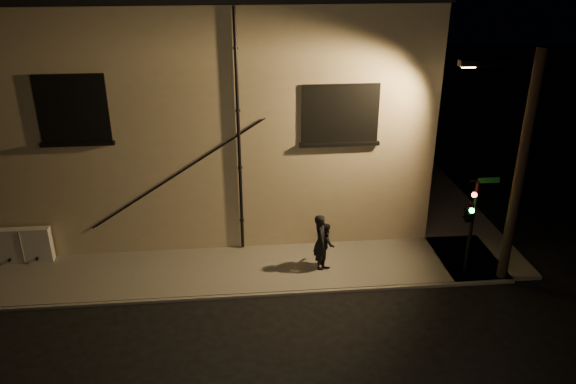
{
  "coord_description": "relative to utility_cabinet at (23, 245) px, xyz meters",
  "views": [
    {
      "loc": [
        -1.9,
        -14.89,
        10.17
      ],
      "look_at": [
        -0.27,
        1.8,
        2.74
      ],
      "focal_mm": 35.0,
      "sensor_mm": 36.0,
      "label": 1
    }
  ],
  "objects": [
    {
      "name": "pedestrian_b",
      "position": [
        10.25,
        -1.21,
        0.15
      ],
      "size": [
        0.7,
        0.84,
        1.55
      ],
      "primitive_type": "imported",
      "rotation": [
        0.0,
        0.0,
        1.73
      ],
      "color": "black",
      "rests_on": "sidewalk"
    },
    {
      "name": "traffic_signal",
      "position": [
        14.66,
        -2.23,
        1.65
      ],
      "size": [
        1.19,
        1.98,
        3.38
      ],
      "color": "black",
      "rests_on": "sidewalk"
    },
    {
      "name": "streetlamp_pole",
      "position": [
        15.87,
        -2.47,
        3.24
      ],
      "size": [
        2.03,
        1.4,
        7.56
      ],
      "color": "black",
      "rests_on": "ground"
    },
    {
      "name": "ground",
      "position": [
        9.29,
        -2.7,
        -0.75
      ],
      "size": [
        90.0,
        90.0,
        0.0
      ],
      "primitive_type": "plane",
      "color": "black"
    },
    {
      "name": "sidewalk",
      "position": [
        10.51,
        1.69,
        -0.69
      ],
      "size": [
        21.0,
        16.0,
        0.12
      ],
      "color": "#5A5651",
      "rests_on": "ground"
    },
    {
      "name": "pedestrian_a",
      "position": [
        10.07,
        -1.36,
        0.35
      ],
      "size": [
        0.52,
        0.74,
        1.94
      ],
      "primitive_type": "imported",
      "rotation": [
        0.0,
        0.0,
        1.49
      ],
      "color": "black",
      "rests_on": "sidewalk"
    },
    {
      "name": "utility_cabinet",
      "position": [
        0.0,
        0.0,
        0.0
      ],
      "size": [
        1.9,
        0.32,
        1.25
      ],
      "primitive_type": "cube",
      "color": "#B8B5AF",
      "rests_on": "sidewalk"
    },
    {
      "name": "building",
      "position": [
        6.29,
        6.29,
        3.66
      ],
      "size": [
        16.2,
        12.23,
        8.8
      ],
      "color": "tan",
      "rests_on": "ground"
    }
  ]
}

